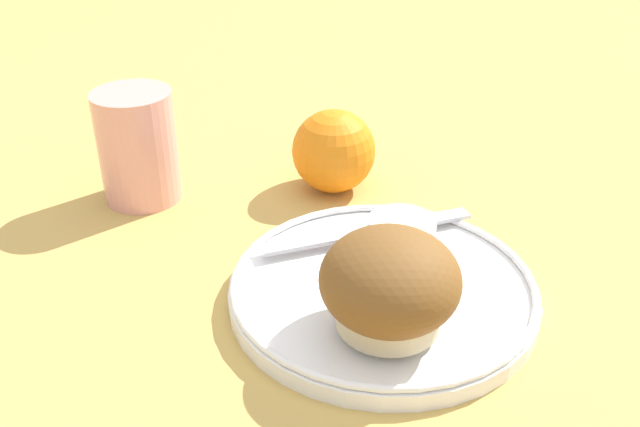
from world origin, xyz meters
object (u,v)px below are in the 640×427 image
muffin (390,285)px  orange_fruit (334,151)px  juice_glass (138,146)px  butter_knife (368,231)px

muffin → orange_fruit: size_ratio=1.19×
orange_fruit → juice_glass: bearing=167.4°
muffin → orange_fruit: muffin is taller
juice_glass → muffin: bearing=-62.8°
butter_knife → juice_glass: juice_glass is taller
butter_knife → juice_glass: 0.24m
muffin → juice_glass: juice_glass is taller
butter_knife → muffin: bearing=-105.9°
orange_fruit → juice_glass: (-0.18, 0.04, 0.01)m
muffin → butter_knife: muffin is taller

